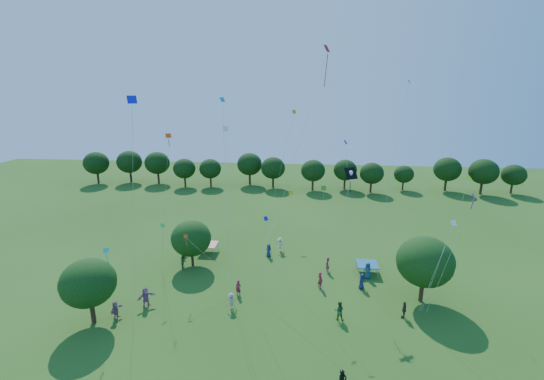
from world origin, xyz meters
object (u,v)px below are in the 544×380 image
(tent_red_stripe, at_px, (208,245))
(tent_blue, at_px, (367,264))
(near_tree_north, at_px, (191,238))
(near_tree_east, at_px, (425,262))
(near_tree_west, at_px, (88,283))
(pirate_kite, at_px, (351,175))
(red_high_kite, at_px, (314,94))

(tent_red_stripe, bearing_deg, tent_blue, -10.32)
(near_tree_north, distance_m, near_tree_east, 24.21)
(near_tree_east, bearing_deg, near_tree_west, -168.11)
(near_tree_north, height_order, tent_blue, near_tree_north)
(tent_red_stripe, distance_m, tent_blue, 18.91)
(near_tree_west, bearing_deg, pirate_kite, 21.36)
(near_tree_north, xyz_separation_m, red_high_kite, (13.18, -1.09, 15.63))
(near_tree_east, bearing_deg, tent_blue, 129.83)
(near_tree_east, relative_size, tent_blue, 2.91)
(near_tree_west, distance_m, tent_red_stripe, 16.02)
(near_tree_north, distance_m, tent_red_stripe, 4.25)
(tent_red_stripe, xyz_separation_m, tent_blue, (18.61, -3.39, 0.00))
(near_tree_east, xyz_separation_m, pirate_kite, (-6.89, 2.53, 7.42))
(tent_blue, bearing_deg, near_tree_west, -155.69)
(near_tree_east, bearing_deg, pirate_kite, 159.85)
(near_tree_east, relative_size, tent_red_stripe, 2.91)
(near_tree_east, distance_m, tent_blue, 7.26)
(near_tree_west, xyz_separation_m, pirate_kite, (22.05, 8.62, 7.69))
(pirate_kite, bearing_deg, tent_blue, 43.67)
(near_tree_north, relative_size, tent_blue, 2.42)
(near_tree_west, bearing_deg, tent_blue, 24.31)
(near_tree_east, distance_m, red_high_kite, 18.61)
(near_tree_west, xyz_separation_m, tent_blue, (24.71, 11.16, -2.76))
(tent_blue, bearing_deg, tent_red_stripe, 169.68)
(tent_blue, relative_size, red_high_kite, 0.10)
(near_tree_east, height_order, tent_red_stripe, near_tree_east)
(near_tree_east, relative_size, pirate_kite, 0.59)
(near_tree_west, xyz_separation_m, near_tree_east, (28.94, 6.09, 0.27))
(near_tree_west, height_order, tent_red_stripe, near_tree_west)
(tent_red_stripe, height_order, red_high_kite, red_high_kite)
(pirate_kite, bearing_deg, near_tree_north, 171.73)
(near_tree_east, height_order, tent_blue, near_tree_east)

